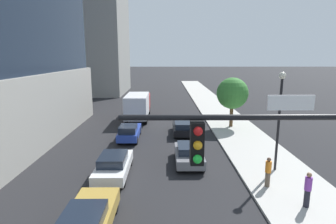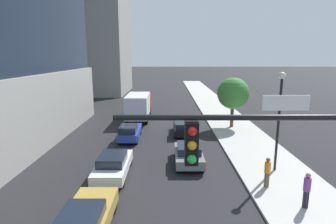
{
  "view_description": "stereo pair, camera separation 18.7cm",
  "coord_description": "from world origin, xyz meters",
  "px_view_note": "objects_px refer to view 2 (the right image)",
  "views": [
    {
      "loc": [
        0.87,
        -2.82,
        7.49
      ],
      "look_at": [
        1.0,
        12.56,
        4.36
      ],
      "focal_mm": 29.35,
      "sensor_mm": 36.0,
      "label": 1
    },
    {
      "loc": [
        1.06,
        -2.82,
        7.49
      ],
      "look_at": [
        1.0,
        12.56,
        4.36
      ],
      "focal_mm": 29.35,
      "sensor_mm": 36.0,
      "label": 2
    }
  ],
  "objects_px": {
    "construction_building": "(89,26)",
    "traffic_light_pole": "(290,174)",
    "street_tree": "(234,94)",
    "car_black": "(184,128)",
    "pedestrian_orange_shirt": "(268,172)",
    "car_white": "(114,165)",
    "box_truck": "(140,105)",
    "pedestrian_purple_shirt": "(308,190)",
    "car_gray": "(189,154)",
    "car_gold": "(86,220)",
    "car_blue": "(131,132)",
    "street_lamp": "(281,108)"
  },
  "relations": [
    {
      "from": "pedestrian_orange_shirt",
      "to": "car_white",
      "type": "bearing_deg",
      "value": 168.45
    },
    {
      "from": "street_tree",
      "to": "car_black",
      "type": "bearing_deg",
      "value": -154.38
    },
    {
      "from": "construction_building",
      "to": "traffic_light_pole",
      "type": "xyz_separation_m",
      "value": [
        19.15,
        -51.46,
        -8.81
      ]
    },
    {
      "from": "pedestrian_orange_shirt",
      "to": "pedestrian_purple_shirt",
      "type": "relative_size",
      "value": 0.96
    },
    {
      "from": "car_gold",
      "to": "car_black",
      "type": "height_order",
      "value": "car_gold"
    },
    {
      "from": "pedestrian_orange_shirt",
      "to": "car_gray",
      "type": "bearing_deg",
      "value": 137.53
    },
    {
      "from": "car_blue",
      "to": "car_white",
      "type": "distance_m",
      "value": 7.71
    },
    {
      "from": "traffic_light_pole",
      "to": "car_white",
      "type": "height_order",
      "value": "traffic_light_pole"
    },
    {
      "from": "car_black",
      "to": "street_lamp",
      "type": "bearing_deg",
      "value": -57.8
    },
    {
      "from": "car_gray",
      "to": "car_black",
      "type": "xyz_separation_m",
      "value": [
        -0.0,
        7.39,
        -0.05
      ]
    },
    {
      "from": "traffic_light_pole",
      "to": "car_gold",
      "type": "height_order",
      "value": "traffic_light_pole"
    },
    {
      "from": "construction_building",
      "to": "box_truck",
      "type": "height_order",
      "value": "construction_building"
    },
    {
      "from": "car_white",
      "to": "car_black",
      "type": "xyz_separation_m",
      "value": [
        4.95,
        9.35,
        -0.04
      ]
    },
    {
      "from": "traffic_light_pole",
      "to": "pedestrian_orange_shirt",
      "type": "relative_size",
      "value": 3.77
    },
    {
      "from": "traffic_light_pole",
      "to": "car_black",
      "type": "bearing_deg",
      "value": 94.47
    },
    {
      "from": "box_truck",
      "to": "pedestrian_orange_shirt",
      "type": "bearing_deg",
      "value": -62.86
    },
    {
      "from": "pedestrian_orange_shirt",
      "to": "pedestrian_purple_shirt",
      "type": "height_order",
      "value": "pedestrian_purple_shirt"
    },
    {
      "from": "car_gold",
      "to": "car_white",
      "type": "distance_m",
      "value": 6.05
    },
    {
      "from": "pedestrian_purple_shirt",
      "to": "street_tree",
      "type": "bearing_deg",
      "value": 90.07
    },
    {
      "from": "street_tree",
      "to": "car_blue",
      "type": "height_order",
      "value": "street_tree"
    },
    {
      "from": "street_tree",
      "to": "car_gold",
      "type": "height_order",
      "value": "street_tree"
    },
    {
      "from": "car_blue",
      "to": "car_gold",
      "type": "bearing_deg",
      "value": -90.0
    },
    {
      "from": "traffic_light_pole",
      "to": "car_white",
      "type": "bearing_deg",
      "value": 122.56
    },
    {
      "from": "street_lamp",
      "to": "pedestrian_purple_shirt",
      "type": "relative_size",
      "value": 3.53
    },
    {
      "from": "construction_building",
      "to": "car_gray",
      "type": "xyz_separation_m",
      "value": [
        17.63,
        -39.36,
        -12.74
      ]
    },
    {
      "from": "car_blue",
      "to": "box_truck",
      "type": "height_order",
      "value": "box_truck"
    },
    {
      "from": "car_white",
      "to": "box_truck",
      "type": "relative_size",
      "value": 0.59
    },
    {
      "from": "street_lamp",
      "to": "car_black",
      "type": "xyz_separation_m",
      "value": [
        -5.57,
        8.85,
        -3.6
      ]
    },
    {
      "from": "car_white",
      "to": "car_black",
      "type": "relative_size",
      "value": 1.08
    },
    {
      "from": "traffic_light_pole",
      "to": "car_gray",
      "type": "xyz_separation_m",
      "value": [
        -1.52,
        12.1,
        -3.93
      ]
    },
    {
      "from": "traffic_light_pole",
      "to": "box_truck",
      "type": "distance_m",
      "value": 27.04
    },
    {
      "from": "street_tree",
      "to": "car_black",
      "type": "height_order",
      "value": "street_tree"
    },
    {
      "from": "construction_building",
      "to": "car_gray",
      "type": "bearing_deg",
      "value": -65.88
    },
    {
      "from": "construction_building",
      "to": "traffic_light_pole",
      "type": "distance_m",
      "value": 55.61
    },
    {
      "from": "traffic_light_pole",
      "to": "pedestrian_orange_shirt",
      "type": "bearing_deg",
      "value": 72.13
    },
    {
      "from": "car_white",
      "to": "street_tree",
      "type": "bearing_deg",
      "value": 49.22
    },
    {
      "from": "car_blue",
      "to": "car_gold",
      "type": "relative_size",
      "value": 0.96
    },
    {
      "from": "construction_building",
      "to": "box_truck",
      "type": "relative_size",
      "value": 3.91
    },
    {
      "from": "street_lamp",
      "to": "pedestrian_purple_shirt",
      "type": "distance_m",
      "value": 5.58
    },
    {
      "from": "car_blue",
      "to": "pedestrian_orange_shirt",
      "type": "height_order",
      "value": "pedestrian_orange_shirt"
    },
    {
      "from": "car_gray",
      "to": "car_white",
      "type": "xyz_separation_m",
      "value": [
        -4.95,
        -1.97,
        -0.01
      ]
    },
    {
      "from": "pedestrian_purple_shirt",
      "to": "traffic_light_pole",
      "type": "bearing_deg",
      "value": -122.11
    },
    {
      "from": "car_black",
      "to": "box_truck",
      "type": "height_order",
      "value": "box_truck"
    },
    {
      "from": "construction_building",
      "to": "traffic_light_pole",
      "type": "height_order",
      "value": "construction_building"
    },
    {
      "from": "car_white",
      "to": "pedestrian_purple_shirt",
      "type": "height_order",
      "value": "pedestrian_purple_shirt"
    },
    {
      "from": "car_gold",
      "to": "car_gray",
      "type": "height_order",
      "value": "car_gold"
    },
    {
      "from": "car_blue",
      "to": "traffic_light_pole",
      "type": "bearing_deg",
      "value": -70.06
    },
    {
      "from": "car_gold",
      "to": "box_truck",
      "type": "xyz_separation_m",
      "value": [
        0.0,
        22.02,
        1.07
      ]
    },
    {
      "from": "car_gold",
      "to": "pedestrian_orange_shirt",
      "type": "height_order",
      "value": "pedestrian_orange_shirt"
    },
    {
      "from": "construction_building",
      "to": "street_tree",
      "type": "distance_m",
      "value": 38.57
    }
  ]
}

